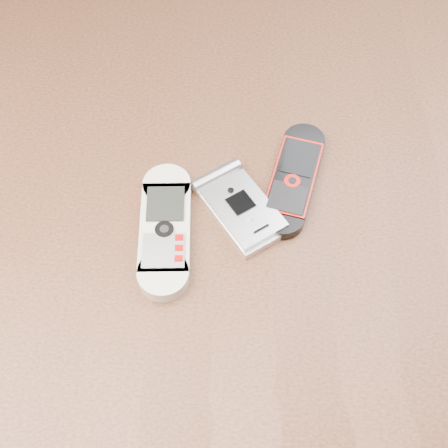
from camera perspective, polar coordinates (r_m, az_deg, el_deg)
ground at (r=1.30m, az=-0.23°, el=-18.14°), size 4.00×4.00×0.00m
table at (r=0.69m, az=-0.42°, el=-5.09°), size 1.20×0.80×0.75m
nokia_white at (r=0.59m, az=-5.40°, el=-0.45°), size 0.06×0.15×0.02m
nokia_black_red at (r=0.63m, az=6.38°, el=4.16°), size 0.07×0.15×0.01m
motorola_razr at (r=0.60m, az=1.65°, el=1.41°), size 0.10×0.11×0.02m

